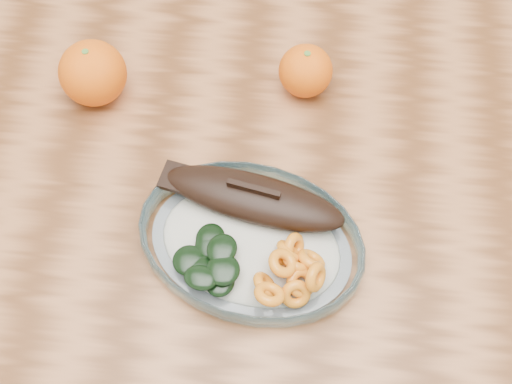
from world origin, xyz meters
TOP-DOWN VIEW (x-y plane):
  - ground at (0.00, 0.00)m, footprint 3.00×3.00m
  - dining_table at (0.00, 0.00)m, footprint 1.20×0.80m
  - plated_meal at (0.03, -0.05)m, footprint 0.54×0.54m
  - orange_left at (-0.19, 0.14)m, footprint 0.08×0.08m
  - orange_right at (0.07, 0.17)m, footprint 0.07×0.07m

SIDE VIEW (x-z plane):
  - ground at x=0.00m, z-range 0.00..0.00m
  - dining_table at x=0.00m, z-range 0.28..1.03m
  - plated_meal at x=0.03m, z-range 0.73..0.81m
  - orange_right at x=0.07m, z-range 0.75..0.82m
  - orange_left at x=-0.19m, z-range 0.75..0.83m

